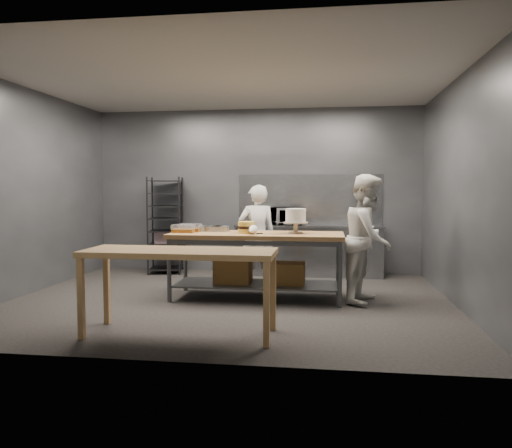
{
  "coord_description": "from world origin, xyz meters",
  "views": [
    {
      "loc": [
        1.31,
        -6.68,
        1.53
      ],
      "look_at": [
        0.35,
        0.11,
        1.05
      ],
      "focal_mm": 35.0,
      "sensor_mm": 36.0,
      "label": 1
    }
  ],
  "objects_px": {
    "work_table": "(256,258)",
    "chef_right": "(368,238)",
    "layer_cake": "(246,227)",
    "near_counter": "(180,258)",
    "chef_behind": "(257,236)",
    "microwave": "(286,216)",
    "speed_rack": "(166,226)",
    "frosted_cake_stand": "(296,217)"
  },
  "relations": [
    {
      "from": "chef_behind",
      "to": "chef_right",
      "type": "height_order",
      "value": "chef_right"
    },
    {
      "from": "chef_behind",
      "to": "microwave",
      "type": "bearing_deg",
      "value": -124.19
    },
    {
      "from": "chef_right",
      "to": "near_counter",
      "type": "bearing_deg",
      "value": 148.97
    },
    {
      "from": "microwave",
      "to": "near_counter",
      "type": "bearing_deg",
      "value": -101.74
    },
    {
      "from": "speed_rack",
      "to": "chef_right",
      "type": "xyz_separation_m",
      "value": [
        3.48,
        -1.93,
        0.01
      ]
    },
    {
      "from": "chef_behind",
      "to": "frosted_cake_stand",
      "type": "bearing_deg",
      "value": 111.61
    },
    {
      "from": "frosted_cake_stand",
      "to": "layer_cake",
      "type": "bearing_deg",
      "value": -176.29
    },
    {
      "from": "work_table",
      "to": "layer_cake",
      "type": "relative_size",
      "value": 10.6
    },
    {
      "from": "speed_rack",
      "to": "chef_right",
      "type": "distance_m",
      "value": 3.98
    },
    {
      "from": "microwave",
      "to": "layer_cake",
      "type": "height_order",
      "value": "microwave"
    },
    {
      "from": "near_counter",
      "to": "layer_cake",
      "type": "height_order",
      "value": "layer_cake"
    },
    {
      "from": "microwave",
      "to": "speed_rack",
      "type": "bearing_deg",
      "value": -177.92
    },
    {
      "from": "work_table",
      "to": "microwave",
      "type": "height_order",
      "value": "microwave"
    },
    {
      "from": "speed_rack",
      "to": "microwave",
      "type": "relative_size",
      "value": 3.23
    },
    {
      "from": "work_table",
      "to": "frosted_cake_stand",
      "type": "height_order",
      "value": "frosted_cake_stand"
    },
    {
      "from": "near_counter",
      "to": "frosted_cake_stand",
      "type": "relative_size",
      "value": 5.82
    },
    {
      "from": "frosted_cake_stand",
      "to": "layer_cake",
      "type": "xyz_separation_m",
      "value": [
        -0.68,
        -0.04,
        -0.14
      ]
    },
    {
      "from": "layer_cake",
      "to": "frosted_cake_stand",
      "type": "bearing_deg",
      "value": 3.71
    },
    {
      "from": "work_table",
      "to": "chef_right",
      "type": "relative_size",
      "value": 1.39
    },
    {
      "from": "chef_right",
      "to": "layer_cake",
      "type": "height_order",
      "value": "chef_right"
    },
    {
      "from": "work_table",
      "to": "chef_behind",
      "type": "height_order",
      "value": "chef_behind"
    },
    {
      "from": "work_table",
      "to": "chef_right",
      "type": "bearing_deg",
      "value": 0.08
    },
    {
      "from": "work_table",
      "to": "microwave",
      "type": "xyz_separation_m",
      "value": [
        0.25,
        2.01,
        0.48
      ]
    },
    {
      "from": "work_table",
      "to": "microwave",
      "type": "relative_size",
      "value": 4.43
    },
    {
      "from": "near_counter",
      "to": "speed_rack",
      "type": "relative_size",
      "value": 1.14
    },
    {
      "from": "chef_right",
      "to": "microwave",
      "type": "distance_m",
      "value": 2.39
    },
    {
      "from": "microwave",
      "to": "layer_cake",
      "type": "relative_size",
      "value": 2.39
    },
    {
      "from": "chef_behind",
      "to": "layer_cake",
      "type": "xyz_separation_m",
      "value": [
        -0.04,
        -0.82,
        0.2
      ]
    },
    {
      "from": "near_counter",
      "to": "chef_behind",
      "type": "distance_m",
      "value": 2.68
    },
    {
      "from": "chef_behind",
      "to": "frosted_cake_stand",
      "type": "xyz_separation_m",
      "value": [
        0.64,
        -0.78,
        0.35
      ]
    },
    {
      "from": "chef_right",
      "to": "layer_cake",
      "type": "xyz_separation_m",
      "value": [
        -1.67,
        -0.03,
        0.14
      ]
    },
    {
      "from": "chef_right",
      "to": "frosted_cake_stand",
      "type": "height_order",
      "value": "chef_right"
    },
    {
      "from": "speed_rack",
      "to": "frosted_cake_stand",
      "type": "xyz_separation_m",
      "value": [
        2.5,
        -1.92,
        0.29
      ]
    },
    {
      "from": "chef_behind",
      "to": "chef_right",
      "type": "distance_m",
      "value": 1.81
    },
    {
      "from": "work_table",
      "to": "near_counter",
      "type": "height_order",
      "value": "work_table"
    },
    {
      "from": "layer_cake",
      "to": "speed_rack",
      "type": "bearing_deg",
      "value": 132.78
    },
    {
      "from": "near_counter",
      "to": "chef_right",
      "type": "relative_size",
      "value": 1.16
    },
    {
      "from": "chef_behind",
      "to": "near_counter",
      "type": "bearing_deg",
      "value": 62.25
    },
    {
      "from": "work_table",
      "to": "layer_cake",
      "type": "height_order",
      "value": "layer_cake"
    },
    {
      "from": "microwave",
      "to": "frosted_cake_stand",
      "type": "xyz_separation_m",
      "value": [
        0.29,
        -2.0,
        0.09
      ]
    },
    {
      "from": "chef_right",
      "to": "frosted_cake_stand",
      "type": "relative_size",
      "value": 5.04
    },
    {
      "from": "work_table",
      "to": "chef_right",
      "type": "distance_m",
      "value": 1.55
    }
  ]
}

